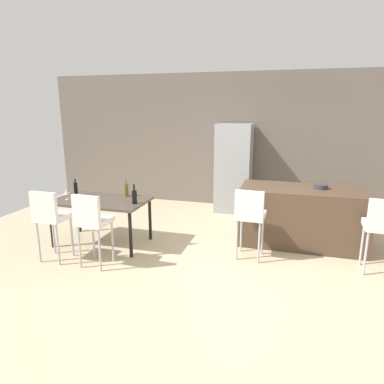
{
  "coord_description": "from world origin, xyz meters",
  "views": [
    {
      "loc": [
        0.54,
        -4.87,
        2.15
      ],
      "look_at": [
        -0.91,
        0.19,
        0.85
      ],
      "focal_mm": 31.8,
      "sensor_mm": 36.0,
      "label": 1
    }
  ],
  "objects_px": {
    "fruit_bowl": "(321,186)",
    "dining_chair_far": "(92,219)",
    "dining_table": "(101,203)",
    "potted_plant": "(354,204)",
    "wine_bottle_end": "(126,190)",
    "kitchen_island": "(301,216)",
    "bar_chair_middle": "(382,224)",
    "wine_bottle_far": "(76,189)",
    "bar_chair_left": "(250,213)",
    "dining_chair_near": "(50,215)",
    "wine_bottle_middle": "(134,197)",
    "refrigerator": "(234,168)",
    "wine_glass_left": "(66,192)"
  },
  "relations": [
    {
      "from": "bar_chair_left",
      "to": "wine_bottle_far",
      "type": "bearing_deg",
      "value": 179.43
    },
    {
      "from": "wine_bottle_far",
      "to": "wine_bottle_middle",
      "type": "bearing_deg",
      "value": -8.03
    },
    {
      "from": "dining_table",
      "to": "potted_plant",
      "type": "xyz_separation_m",
      "value": [
        4.13,
        2.43,
        -0.34
      ]
    },
    {
      "from": "wine_bottle_far",
      "to": "refrigerator",
      "type": "height_order",
      "value": "refrigerator"
    },
    {
      "from": "bar_chair_middle",
      "to": "dining_table",
      "type": "bearing_deg",
      "value": -179.15
    },
    {
      "from": "wine_bottle_middle",
      "to": "fruit_bowl",
      "type": "bearing_deg",
      "value": 20.62
    },
    {
      "from": "dining_table",
      "to": "refrigerator",
      "type": "relative_size",
      "value": 0.81
    },
    {
      "from": "bar_chair_middle",
      "to": "dining_table",
      "type": "distance_m",
      "value": 4.05
    },
    {
      "from": "wine_bottle_far",
      "to": "potted_plant",
      "type": "distance_m",
      "value": 5.22
    },
    {
      "from": "fruit_bowl",
      "to": "dining_chair_far",
      "type": "bearing_deg",
      "value": -150.02
    },
    {
      "from": "wine_bottle_middle",
      "to": "potted_plant",
      "type": "height_order",
      "value": "wine_bottle_middle"
    },
    {
      "from": "dining_table",
      "to": "wine_glass_left",
      "type": "distance_m",
      "value": 0.56
    },
    {
      "from": "wine_bottle_middle",
      "to": "wine_bottle_end",
      "type": "height_order",
      "value": "wine_bottle_middle"
    },
    {
      "from": "wine_bottle_end",
      "to": "bar_chair_middle",
      "type": "bearing_deg",
      "value": -3.71
    },
    {
      "from": "kitchen_island",
      "to": "refrigerator",
      "type": "height_order",
      "value": "refrigerator"
    },
    {
      "from": "dining_chair_near",
      "to": "kitchen_island",
      "type": "bearing_deg",
      "value": 26.16
    },
    {
      "from": "wine_bottle_end",
      "to": "wine_glass_left",
      "type": "xyz_separation_m",
      "value": [
        -0.81,
        -0.46,
        0.01
      ]
    },
    {
      "from": "wine_bottle_middle",
      "to": "refrigerator",
      "type": "relative_size",
      "value": 0.16
    },
    {
      "from": "bar_chair_left",
      "to": "wine_bottle_far",
      "type": "xyz_separation_m",
      "value": [
        -2.86,
        0.03,
        0.16
      ]
    },
    {
      "from": "dining_table",
      "to": "dining_chair_far",
      "type": "xyz_separation_m",
      "value": [
        0.33,
        -0.79,
        0.02
      ]
    },
    {
      "from": "dining_chair_far",
      "to": "potted_plant",
      "type": "height_order",
      "value": "dining_chair_far"
    },
    {
      "from": "wine_bottle_middle",
      "to": "wine_bottle_end",
      "type": "bearing_deg",
      "value": 130.82
    },
    {
      "from": "fruit_bowl",
      "to": "dining_chair_near",
      "type": "bearing_deg",
      "value": -154.69
    },
    {
      "from": "bar_chair_left",
      "to": "dining_chair_far",
      "type": "relative_size",
      "value": 1.0
    },
    {
      "from": "bar_chair_left",
      "to": "wine_bottle_end",
      "type": "height_order",
      "value": "bar_chair_left"
    },
    {
      "from": "bar_chair_middle",
      "to": "dining_chair_far",
      "type": "bearing_deg",
      "value": -167.16
    },
    {
      "from": "wine_bottle_middle",
      "to": "wine_glass_left",
      "type": "xyz_separation_m",
      "value": [
        -1.13,
        -0.08,
        0.01
      ]
    },
    {
      "from": "dining_table",
      "to": "wine_bottle_middle",
      "type": "distance_m",
      "value": 0.65
    },
    {
      "from": "dining_chair_near",
      "to": "wine_glass_left",
      "type": "bearing_deg",
      "value": 105.19
    },
    {
      "from": "refrigerator",
      "to": "potted_plant",
      "type": "xyz_separation_m",
      "value": [
        2.4,
        -0.01,
        -0.59
      ]
    },
    {
      "from": "bar_chair_middle",
      "to": "wine_bottle_end",
      "type": "distance_m",
      "value": 3.76
    },
    {
      "from": "wine_bottle_middle",
      "to": "dining_chair_near",
      "type": "bearing_deg",
      "value": -143.26
    },
    {
      "from": "kitchen_island",
      "to": "potted_plant",
      "type": "relative_size",
      "value": 3.41
    },
    {
      "from": "dining_table",
      "to": "wine_bottle_middle",
      "type": "xyz_separation_m",
      "value": [
        0.63,
        -0.07,
        0.17
      ]
    },
    {
      "from": "kitchen_island",
      "to": "bar_chair_middle",
      "type": "height_order",
      "value": "bar_chair_middle"
    },
    {
      "from": "wine_bottle_end",
      "to": "dining_chair_far",
      "type": "bearing_deg",
      "value": -88.56
    },
    {
      "from": "dining_chair_near",
      "to": "fruit_bowl",
      "type": "bearing_deg",
      "value": 25.31
    },
    {
      "from": "fruit_bowl",
      "to": "wine_bottle_end",
      "type": "bearing_deg",
      "value": -167.95
    },
    {
      "from": "kitchen_island",
      "to": "wine_bottle_end",
      "type": "xyz_separation_m",
      "value": [
        -2.79,
        -0.59,
        0.39
      ]
    },
    {
      "from": "dining_chair_far",
      "to": "wine_glass_left",
      "type": "height_order",
      "value": "dining_chair_far"
    },
    {
      "from": "dining_chair_near",
      "to": "dining_table",
      "type": "bearing_deg",
      "value": 67.04
    },
    {
      "from": "wine_bottle_end",
      "to": "kitchen_island",
      "type": "bearing_deg",
      "value": 11.99
    },
    {
      "from": "bar_chair_middle",
      "to": "wine_bottle_end",
      "type": "xyz_separation_m",
      "value": [
        -3.75,
        0.24,
        0.15
      ]
    },
    {
      "from": "bar_chair_left",
      "to": "potted_plant",
      "type": "relative_size",
      "value": 1.84
    },
    {
      "from": "dining_chair_near",
      "to": "wine_bottle_far",
      "type": "relative_size",
      "value": 3.63
    },
    {
      "from": "kitchen_island",
      "to": "potted_plant",
      "type": "distance_m",
      "value": 1.86
    },
    {
      "from": "wine_bottle_far",
      "to": "potted_plant",
      "type": "relative_size",
      "value": 0.51
    },
    {
      "from": "wine_glass_left",
      "to": "refrigerator",
      "type": "relative_size",
      "value": 0.09
    },
    {
      "from": "wine_bottle_end",
      "to": "dining_chair_near",
      "type": "bearing_deg",
      "value": -120.27
    },
    {
      "from": "wine_bottle_far",
      "to": "potted_plant",
      "type": "xyz_separation_m",
      "value": [
        4.63,
        2.34,
        -0.53
      ]
    }
  ]
}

